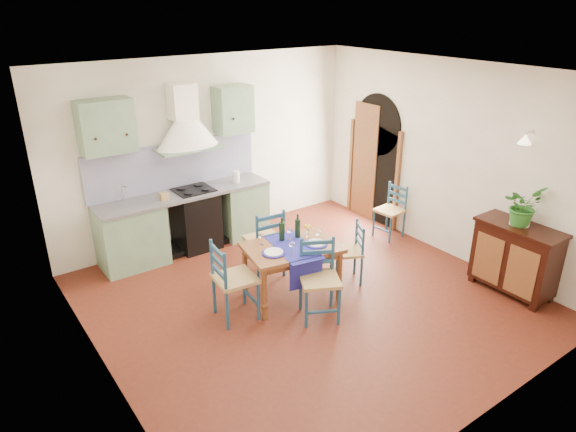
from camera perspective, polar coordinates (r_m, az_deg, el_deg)
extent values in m
plane|color=#441B0E|center=(6.63, 2.20, -9.19)|extent=(5.00, 5.00, 0.00)
cube|color=silver|center=(8.01, -8.78, 7.34)|extent=(5.00, 0.04, 2.80)
cube|color=gray|center=(7.55, -17.00, -2.20)|extent=(0.90, 0.60, 0.88)
cube|color=gray|center=(8.22, -5.21, 0.85)|extent=(0.70, 0.60, 0.88)
cube|color=black|center=(7.88, -10.20, -0.44)|extent=(0.60, 0.58, 0.88)
cube|color=gray|center=(7.65, -11.44, 2.45)|extent=(2.60, 0.64, 0.04)
cube|color=silver|center=(7.38, -17.40, 0.99)|extent=(0.45, 0.40, 0.03)
cylinder|color=silver|center=(7.49, -18.00, 2.51)|extent=(0.02, 0.02, 0.26)
cube|color=black|center=(7.70, -10.45, 2.87)|extent=(0.55, 0.48, 0.02)
cube|color=black|center=(8.03, -11.12, -3.19)|extent=(2.60, 0.50, 0.08)
cube|color=#090A54|center=(7.78, -12.52, 5.50)|extent=(2.65, 0.05, 0.68)
cube|color=gray|center=(7.15, -19.57, 9.36)|extent=(0.70, 0.34, 0.70)
cube|color=gray|center=(7.88, -6.12, 11.71)|extent=(0.55, 0.34, 0.70)
cone|color=white|center=(7.52, -11.11, 8.90)|extent=(0.96, 0.96, 0.40)
cube|color=white|center=(7.50, -11.68, 12.36)|extent=(0.36, 0.30, 0.50)
cube|color=silver|center=(7.72, 17.25, 5.97)|extent=(0.04, 5.00, 2.80)
cube|color=black|center=(8.75, 9.55, 4.69)|extent=(0.03, 1.00, 1.65)
cylinder|color=black|center=(8.53, 9.92, 9.96)|extent=(0.03, 1.00, 1.00)
cube|color=brown|center=(8.38, 12.02, 3.68)|extent=(0.06, 0.06, 1.65)
cube|color=brown|center=(9.10, 7.04, 5.56)|extent=(0.06, 0.06, 1.65)
cube|color=brown|center=(8.84, 8.54, 6.01)|extent=(0.04, 0.55, 1.96)
cylinder|color=silver|center=(6.90, 25.38, 8.42)|extent=(0.15, 0.04, 0.04)
cone|color=#FFEDC6|center=(6.83, 24.85, 7.77)|extent=(0.16, 0.16, 0.12)
cube|color=silver|center=(4.98, -20.93, -3.96)|extent=(0.04, 5.00, 2.80)
cube|color=white|center=(5.65, 2.64, 15.62)|extent=(5.00, 5.00, 0.01)
cube|color=brown|center=(6.32, 0.43, -3.57)|extent=(1.27, 0.96, 0.05)
cube|color=brown|center=(6.35, 0.43, -4.09)|extent=(1.13, 0.83, 0.08)
cylinder|color=brown|center=(6.07, -2.64, -8.75)|extent=(0.07, 0.07, 0.68)
cylinder|color=brown|center=(6.58, -4.77, -6.10)|extent=(0.07, 0.07, 0.68)
cylinder|color=brown|center=(6.47, 5.72, -6.71)|extent=(0.07, 0.07, 0.68)
cylinder|color=brown|center=(6.94, 3.08, -4.39)|extent=(0.07, 0.07, 0.68)
cube|color=navy|center=(6.27, 0.62, -3.51)|extent=(0.58, 0.92, 0.01)
cube|color=navy|center=(6.09, 2.03, -6.37)|extent=(0.42, 0.09, 0.38)
cylinder|color=navy|center=(6.12, -1.61, -4.10)|extent=(0.29, 0.29, 0.01)
cylinder|color=white|center=(6.12, -1.61, -4.02)|extent=(0.23, 0.23, 0.01)
cylinder|color=navy|center=(6.35, 3.14, -3.10)|extent=(0.29, 0.29, 0.01)
cylinder|color=white|center=(6.34, 3.14, -3.02)|extent=(0.23, 0.23, 0.01)
cylinder|color=black|center=(6.38, -0.69, -1.47)|extent=(0.07, 0.07, 0.32)
cylinder|color=black|center=(6.47, 1.08, -1.12)|extent=(0.07, 0.07, 0.32)
cylinder|color=white|center=(6.52, 2.17, -1.91)|extent=(0.05, 0.05, 0.10)
sphere|color=gold|center=(6.48, 2.18, -1.18)|extent=(0.10, 0.10, 0.10)
cylinder|color=navy|center=(5.98, 2.05, -10.30)|extent=(0.04, 0.04, 0.49)
cylinder|color=navy|center=(6.18, 1.43, -6.55)|extent=(0.04, 0.04, 0.96)
cylinder|color=navy|center=(6.06, 5.68, -9.96)|extent=(0.04, 0.04, 0.49)
cylinder|color=navy|center=(6.25, 4.93, -6.27)|extent=(0.04, 0.04, 0.96)
cube|color=tan|center=(6.04, 3.56, -7.08)|extent=(0.60, 0.60, 0.04)
cube|color=navy|center=(6.14, 3.22, -5.11)|extent=(0.37, 0.21, 0.05)
cube|color=navy|center=(6.08, 3.25, -4.05)|extent=(0.37, 0.21, 0.05)
cube|color=navy|center=(6.02, 3.28, -2.96)|extent=(0.37, 0.21, 0.05)
cube|color=navy|center=(6.05, 3.86, -10.56)|extent=(0.36, 0.20, 0.03)
cylinder|color=navy|center=(7.32, -1.97, -3.59)|extent=(0.04, 0.04, 0.50)
cylinder|color=navy|center=(6.91, -0.46, -3.08)|extent=(0.04, 0.04, 0.98)
cylinder|color=navy|center=(7.17, -4.76, -4.29)|extent=(0.04, 0.04, 0.50)
cylinder|color=navy|center=(6.74, -3.38, -3.81)|extent=(0.04, 0.04, 0.98)
cube|color=tan|center=(6.97, -2.67, -2.62)|extent=(0.50, 0.50, 0.04)
cube|color=navy|center=(6.75, -1.92, -2.20)|extent=(0.42, 0.07, 0.05)
cube|color=navy|center=(6.70, -1.94, -1.18)|extent=(0.42, 0.07, 0.05)
cube|color=navy|center=(6.64, -1.95, -0.15)|extent=(0.42, 0.07, 0.05)
cube|color=navy|center=(7.27, -3.34, -4.32)|extent=(0.39, 0.07, 0.03)
cylinder|color=navy|center=(6.11, -3.31, -9.46)|extent=(0.04, 0.04, 0.50)
cylinder|color=navy|center=(5.85, -6.87, -8.44)|extent=(0.04, 0.04, 0.99)
cylinder|color=navy|center=(6.42, -4.90, -7.79)|extent=(0.04, 0.04, 0.50)
cylinder|color=navy|center=(6.17, -8.33, -6.74)|extent=(0.04, 0.04, 0.99)
cube|color=tan|center=(6.06, -5.89, -6.90)|extent=(0.51, 0.51, 0.04)
cube|color=navy|center=(5.93, -7.70, -6.20)|extent=(0.07, 0.42, 0.05)
cube|color=navy|center=(5.86, -7.77, -5.08)|extent=(0.07, 0.42, 0.05)
cube|color=navy|center=(5.80, -7.84, -3.93)|extent=(0.07, 0.42, 0.05)
cube|color=navy|center=(6.29, -4.11, -9.03)|extent=(0.08, 0.40, 0.03)
cylinder|color=navy|center=(7.08, 4.83, -5.02)|extent=(0.03, 0.03, 0.43)
cylinder|color=navy|center=(7.06, 7.53, -3.37)|extent=(0.03, 0.03, 0.83)
cylinder|color=navy|center=(6.80, 5.43, -6.33)|extent=(0.03, 0.03, 0.43)
cylinder|color=navy|center=(6.78, 8.25, -4.60)|extent=(0.03, 0.03, 0.83)
cube|color=tan|center=(6.87, 6.55, -3.90)|extent=(0.52, 0.52, 0.04)
cube|color=navy|center=(6.86, 7.94, -2.94)|extent=(0.19, 0.32, 0.04)
cube|color=navy|center=(6.81, 7.99, -2.10)|extent=(0.19, 0.32, 0.04)
cube|color=navy|center=(6.76, 8.04, -1.25)|extent=(0.19, 0.32, 0.04)
cube|color=navy|center=(6.96, 5.11, -5.99)|extent=(0.18, 0.31, 0.02)
cylinder|color=navy|center=(8.31, 9.49, -0.81)|extent=(0.03, 0.03, 0.43)
cylinder|color=navy|center=(8.48, 11.05, 1.08)|extent=(0.03, 0.03, 0.84)
cylinder|color=navy|center=(8.12, 11.30, -1.53)|extent=(0.03, 0.03, 0.43)
cylinder|color=navy|center=(8.29, 12.86, 0.41)|extent=(0.03, 0.03, 0.84)
cube|color=tan|center=(8.25, 11.24, 0.61)|extent=(0.43, 0.43, 0.04)
cube|color=navy|center=(8.33, 12.02, 1.64)|extent=(0.06, 0.36, 0.04)
cube|color=navy|center=(8.29, 12.09, 2.36)|extent=(0.06, 0.36, 0.04)
cube|color=navy|center=(8.26, 12.15, 3.09)|extent=(0.06, 0.36, 0.04)
cube|color=navy|center=(8.24, 10.36, -1.46)|extent=(0.06, 0.34, 0.02)
cube|color=black|center=(7.17, 23.93, -4.23)|extent=(0.45, 1.00, 0.82)
cube|color=black|center=(7.00, 24.49, -1.13)|extent=(0.50, 1.05, 0.04)
cube|color=brown|center=(6.90, 24.48, -5.75)|extent=(0.02, 0.38, 0.63)
cube|color=brown|center=(7.10, 21.35, -4.40)|extent=(0.02, 0.38, 0.63)
cube|color=black|center=(7.06, 25.62, -9.15)|extent=(0.08, 0.08, 0.08)
cube|color=black|center=(7.43, 19.80, -6.52)|extent=(0.08, 0.08, 0.08)
cube|color=black|center=(7.34, 27.00, -8.17)|extent=(0.08, 0.08, 0.08)
cube|color=black|center=(7.69, 21.32, -5.69)|extent=(0.08, 0.08, 0.08)
imported|color=#286A22|center=(6.92, 24.63, 1.06)|extent=(0.46, 0.40, 0.51)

